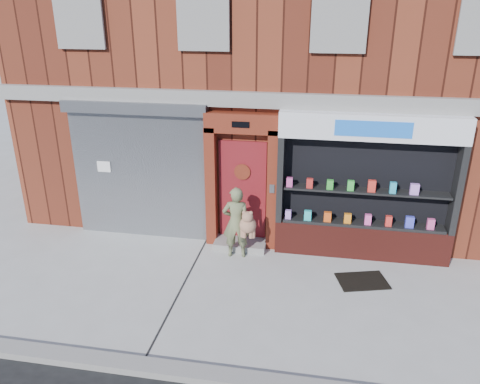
# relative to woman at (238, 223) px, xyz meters

# --- Properties ---
(ground) EXTENTS (80.00, 80.00, 0.00)m
(ground) POSITION_rel_woman_xyz_m (0.73, -1.31, -0.77)
(ground) COLOR #9E9E99
(ground) RESTS_ON ground
(curb) EXTENTS (60.00, 0.30, 0.12)m
(curb) POSITION_rel_woman_xyz_m (0.73, -3.46, -0.71)
(curb) COLOR gray
(curb) RESTS_ON ground
(building) EXTENTS (12.00, 8.16, 8.00)m
(building) POSITION_rel_woman_xyz_m (0.73, 4.68, 3.23)
(building) COLOR #521E12
(building) RESTS_ON ground
(shutter_bay) EXTENTS (3.10, 0.30, 3.04)m
(shutter_bay) POSITION_rel_woman_xyz_m (-2.27, 0.62, 0.95)
(shutter_bay) COLOR gray
(shutter_bay) RESTS_ON ground
(red_door_bay) EXTENTS (1.52, 0.58, 2.90)m
(red_door_bay) POSITION_rel_woman_xyz_m (-0.02, 0.55, 0.68)
(red_door_bay) COLOR #601E10
(red_door_bay) RESTS_ON ground
(pharmacy_bay) EXTENTS (3.50, 0.41, 3.00)m
(pharmacy_bay) POSITION_rel_woman_xyz_m (2.48, 0.50, 0.60)
(pharmacy_bay) COLOR #5E1D16
(pharmacy_bay) RESTS_ON ground
(woman) EXTENTS (0.74, 0.54, 1.53)m
(woman) POSITION_rel_woman_xyz_m (0.00, 0.00, 0.00)
(woman) COLOR #656C47
(woman) RESTS_ON ground
(doormat) EXTENTS (1.05, 0.86, 0.02)m
(doormat) POSITION_rel_woman_xyz_m (2.49, -0.54, -0.76)
(doormat) COLOR black
(doormat) RESTS_ON ground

